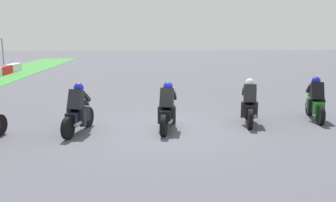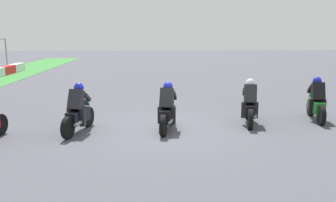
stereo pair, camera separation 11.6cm
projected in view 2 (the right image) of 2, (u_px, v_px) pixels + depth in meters
ground_plane at (167, 129)px, 11.04m from camera, size 120.00×120.00×0.00m
rider_lane_a at (316, 103)px, 12.03m from camera, size 2.02×0.64×1.51m
rider_lane_b at (250, 106)px, 11.52m from camera, size 2.01×0.66×1.51m
rider_lane_c at (167, 110)px, 10.77m from camera, size 2.02×0.65×1.51m
rider_lane_d at (78, 112)px, 10.51m from camera, size 2.00×0.69×1.51m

